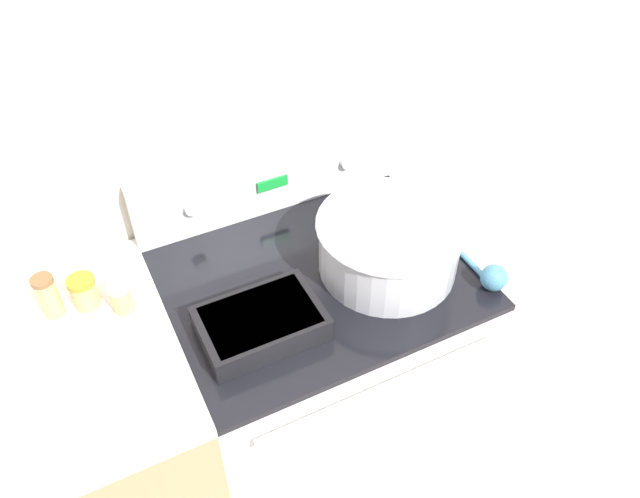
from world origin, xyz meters
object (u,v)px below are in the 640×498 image
mixing_bowl (389,242)px  spice_jar_white_cap (121,297)px  casserole_dish (261,322)px  spice_jar_orange_cap (84,292)px  spice_jar_brown_cap (49,296)px  ladle (490,275)px

mixing_bowl → spice_jar_white_cap: (-0.65, 0.15, -0.03)m
casserole_dish → spice_jar_orange_cap: bearing=142.9°
casserole_dish → spice_jar_brown_cap: 0.50m
mixing_bowl → casserole_dish: (-0.38, -0.05, -0.05)m
mixing_bowl → spice_jar_brown_cap: size_ratio=3.18×
ladle → spice_jar_orange_cap: size_ratio=3.34×
spice_jar_brown_cap → casserole_dish: bearing=-32.4°
casserole_dish → ladle: (0.58, -0.11, -0.01)m
mixing_bowl → spice_jar_orange_cap: size_ratio=4.44×
spice_jar_white_cap → spice_jar_brown_cap: spice_jar_brown_cap is taller
spice_jar_orange_cap → casserole_dish: bearing=-37.1°
ladle → spice_jar_white_cap: (-0.85, 0.32, 0.02)m
casserole_dish → spice_jar_brown_cap: size_ratio=2.43×
mixing_bowl → spice_jar_brown_cap: (-0.80, 0.22, -0.02)m
ladle → spice_jar_orange_cap: 1.00m
ladle → spice_jar_orange_cap: bearing=158.0°
mixing_bowl → casserole_dish: bearing=-171.8°
spice_jar_white_cap → spice_jar_brown_cap: size_ratio=0.69×
spice_jar_white_cap → spice_jar_orange_cap: 0.09m
ladle → casserole_dish: bearing=169.1°
casserole_dish → ladle: size_ratio=1.01×
ladle → spice_jar_brown_cap: spice_jar_brown_cap is taller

